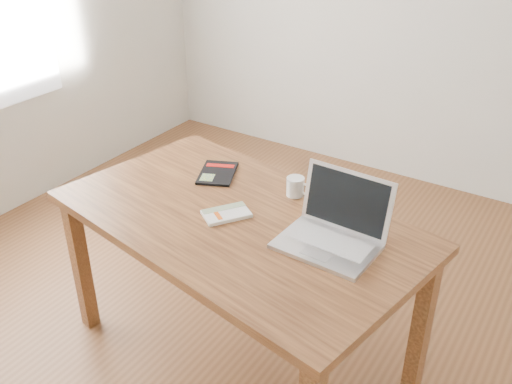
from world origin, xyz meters
The scene contains 6 objects.
room centered at (-0.07, 0.00, 1.36)m, with size 4.04×4.04×2.70m.
desk centered at (0.01, -0.13, 0.66)m, with size 1.63×1.11×0.75m.
white_guidebook centered at (-0.03, -0.15, 0.76)m, with size 0.20×0.22×0.02m.
black_guidebook centered at (-0.28, 0.12, 0.76)m, with size 0.24×0.27×0.01m.
laptop centered at (0.41, -0.09, 0.80)m, with size 0.37×0.31×0.25m.
coffee_mug centered at (0.12, 0.15, 0.79)m, with size 0.11×0.08×0.08m.
Camera 1 is at (1.13, -1.74, 1.96)m, focal length 40.00 mm.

